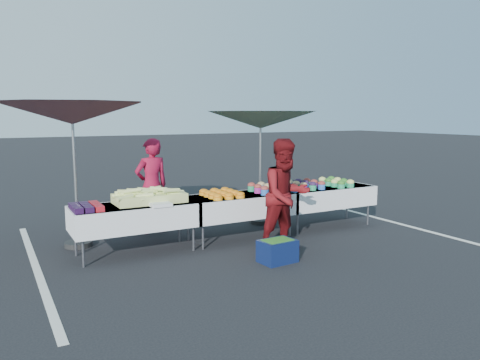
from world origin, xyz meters
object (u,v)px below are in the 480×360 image
vendor (152,186)px  table_left (135,215)px  table_right (324,196)px  umbrella_right (261,121)px  table_center (240,204)px  storage_bin (277,250)px  customer (286,196)px  umbrella_left (72,114)px

vendor → table_left: bearing=53.3°
table_right → vendor: bearing=159.6°
umbrella_right → table_center: bearing=-137.7°
vendor → table_center: bearing=129.6°
table_left → table_right: 3.60m
table_right → storage_bin: bearing=-144.6°
vendor → umbrella_right: bearing=164.5°
table_right → table_center: bearing=180.0°
table_center → vendor: 1.63m
table_right → customer: size_ratio=1.08×
table_left → vendor: 1.30m
table_left → customer: (2.06, -0.98, 0.28)m
umbrella_right → storage_bin: (-1.03, -2.19, -1.80)m
table_left → table_right: size_ratio=1.00×
vendor → umbrella_right: (2.05, -0.31, 1.13)m
table_right → umbrella_right: umbrella_right is taller
customer → storage_bin: bearing=-135.2°
vendor → umbrella_left: umbrella_left is taller
table_left → umbrella_left: bearing=131.2°
table_center → umbrella_left: umbrella_left is taller
customer → table_right: bearing=32.6°
table_center → customer: customer is taller
vendor → umbrella_left: size_ratio=0.68×
customer → umbrella_left: 3.51m
table_center → umbrella_left: size_ratio=0.75×
umbrella_left → table_center: bearing=-17.7°
table_right → customer: bearing=-147.5°
customer → umbrella_right: umbrella_right is taller
table_right → vendor: size_ratio=1.11×
vendor → umbrella_left: (-1.33, -0.31, 1.25)m
table_left → table_center: bearing=0.0°
umbrella_right → storage_bin: umbrella_right is taller
storage_bin → vendor: bearing=107.0°
umbrella_left → storage_bin: 3.74m
table_left → umbrella_left: umbrella_left is taller
table_center → vendor: size_ratio=1.11×
vendor → customer: bearing=117.5°
table_center → table_right: same height
table_center → table_right: bearing=0.0°
umbrella_right → vendor: bearing=171.5°
table_right → umbrella_left: 4.63m
table_center → table_right: size_ratio=1.00×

